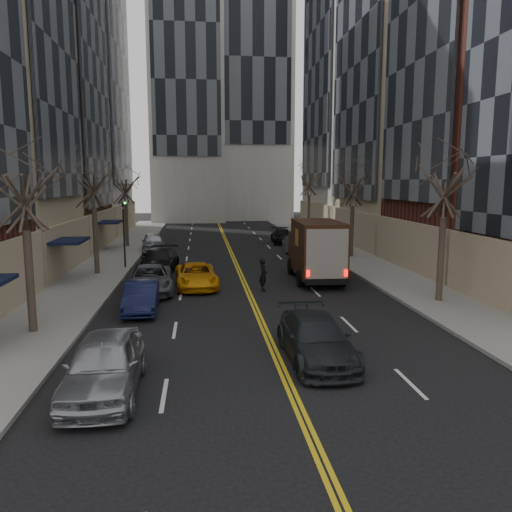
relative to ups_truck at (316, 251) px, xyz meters
The scene contains 25 objects.
ground 17.56m from the ups_truck, 103.91° to the right, with size 160.00×160.00×0.00m, color black.
sidewalk_left 16.67m from the ups_truck, 142.75° to the left, with size 4.00×66.00×0.15m, color slate.
sidewalk_right 11.25m from the ups_truck, 64.44° to the left, with size 4.00×66.00×0.15m, color slate.
streetwall_left 28.37m from the ups_truck, 145.80° to the left, with size 14.00×49.50×36.00m.
streetwall_right 23.62m from the ups_truck, 51.35° to the left, with size 12.26×49.00×34.00m.
tower_far_a 53.78m from the ups_truck, 100.32° to the left, with size 10.00×10.00×60.00m, color #B7B2A8.
tree_lf_near 16.41m from the ups_truck, 145.42° to the right, with size 3.20×3.20×8.41m.
tree_lf_mid 14.20m from the ups_truck, 166.85° to the left, with size 3.20×3.20×8.91m.
tree_lf_far 21.08m from the ups_truck, 129.03° to the left, with size 3.20×3.20×8.12m.
tree_rt_near 8.87m from the ups_truck, 52.35° to the right, with size 3.20×3.20×8.71m.
tree_rt_mid 10.25m from the ups_truck, 60.22° to the left, with size 3.20×3.20×8.32m.
tree_rt_far 24.01m from the ups_truck, 78.71° to the left, with size 3.20×3.20×9.11m.
traffic_signal 12.68m from the ups_truck, 156.53° to the left, with size 0.29×0.26×4.70m.
ups_truck is the anchor object (origin of this frame).
observer_sedan 13.16m from the ups_truck, 103.07° to the right, with size 2.09×4.93×1.42m.
taxi 7.10m from the ups_truck, behind, with size 2.17×4.70×1.31m, color orange.
pedestrian 4.23m from the ups_truck, 144.93° to the right, with size 0.63×0.41×1.72m, color black.
parked_lf_a 17.40m from the ups_truck, 122.37° to the right, with size 1.93×4.80×1.64m, color #9B9DA3.
parked_lf_b 11.10m from the ups_truck, 147.38° to the right, with size 1.41×4.04×1.33m, color #101333.
parked_lf_c 9.60m from the ups_truck, 167.05° to the right, with size 2.31×5.01×1.39m, color #4C4E54.
parked_lf_d 10.00m from the ups_truck, 159.16° to the left, with size 2.10×5.18×1.50m, color black.
parked_lf_e 16.84m from the ups_truck, 128.65° to the left, with size 1.82×4.54×1.55m, color #9CA0A3.
parked_rt_a 9.59m from the ups_truck, 84.58° to the left, with size 1.52×4.36×1.44m, color #515459.
parked_rt_b 10.43m from the ups_truck, 78.33° to the left, with size 2.56×5.55×1.54m, color #B7B8BF.
parked_rt_c 17.69m from the ups_truck, 87.08° to the left, with size 1.85×4.54×1.32m, color black.
Camera 1 is at (-2.43, -11.07, 5.79)m, focal length 35.00 mm.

